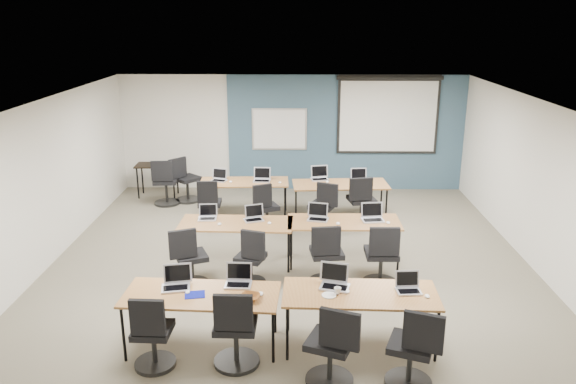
{
  "coord_description": "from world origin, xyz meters",
  "views": [
    {
      "loc": [
        0.1,
        -8.45,
        3.97
      ],
      "look_at": [
        -0.04,
        0.4,
        1.19
      ],
      "focal_mm": 35.0,
      "sensor_mm": 36.0,
      "label": 1
    }
  ],
  "objects_px": {
    "task_chair_3": "(413,355)",
    "spare_chair_b": "(165,186)",
    "task_chair_11": "(361,205)",
    "training_table_mid_left": "(236,225)",
    "laptop_5": "(254,216)",
    "laptop_6": "(318,215)",
    "laptop_7": "(372,216)",
    "laptop_0": "(177,282)",
    "training_table_back_right": "(340,186)",
    "task_chair_4": "(190,262)",
    "laptop_9": "(262,178)",
    "laptop_11": "(359,178)",
    "task_chair_5": "(251,262)",
    "utility_table": "(157,168)",
    "whiteboard": "(279,129)",
    "task_chair_1": "(235,334)",
    "task_chair_9": "(266,211)",
    "projector_screen": "(388,111)",
    "laptop_8": "(219,178)",
    "task_chair_2": "(332,352)",
    "task_chair_7": "(382,261)",
    "training_table_mid_right": "(344,224)",
    "laptop_1": "(238,279)",
    "training_table_back_left": "(244,184)",
    "training_table_front_left": "(201,297)",
    "task_chair_8": "(210,207)",
    "laptop_2": "(335,281)",
    "laptop_4": "(208,215)",
    "task_chair_6": "(326,260)",
    "laptop_3": "(408,286)",
    "laptop_10": "(320,176)",
    "training_table_front_right": "(360,296)",
    "spare_chair_a": "(185,183)",
    "task_chair_0": "(152,338)"
  },
  "relations": [
    {
      "from": "task_chair_3",
      "to": "spare_chair_b",
      "type": "bearing_deg",
      "value": 143.87
    },
    {
      "from": "task_chair_3",
      "to": "task_chair_11",
      "type": "bearing_deg",
      "value": 110.75
    },
    {
      "from": "training_table_mid_left",
      "to": "laptop_5",
      "type": "distance_m",
      "value": 0.34
    },
    {
      "from": "laptop_6",
      "to": "laptop_7",
      "type": "distance_m",
      "value": 0.91
    },
    {
      "from": "laptop_0",
      "to": "training_table_back_right",
      "type": "bearing_deg",
      "value": 51.04
    },
    {
      "from": "training_table_mid_left",
      "to": "task_chair_4",
      "type": "height_order",
      "value": "task_chair_4"
    },
    {
      "from": "task_chair_4",
      "to": "task_chair_11",
      "type": "bearing_deg",
      "value": 20.26
    },
    {
      "from": "laptop_9",
      "to": "laptop_11",
      "type": "bearing_deg",
      "value": 4.6
    },
    {
      "from": "task_chair_5",
      "to": "utility_table",
      "type": "distance_m",
      "value": 5.12
    },
    {
      "from": "task_chair_4",
      "to": "task_chair_5",
      "type": "relative_size",
      "value": 1.04
    },
    {
      "from": "whiteboard",
      "to": "task_chair_1",
      "type": "xyz_separation_m",
      "value": [
        -0.3,
        -7.15,
        -1.02
      ]
    },
    {
      "from": "task_chair_1",
      "to": "task_chair_9",
      "type": "bearing_deg",
      "value": 89.64
    },
    {
      "from": "projector_screen",
      "to": "laptop_8",
      "type": "bearing_deg",
      "value": -154.25
    },
    {
      "from": "laptop_0",
      "to": "task_chair_2",
      "type": "relative_size",
      "value": 0.34
    },
    {
      "from": "task_chair_7",
      "to": "laptop_9",
      "type": "distance_m",
      "value": 3.84
    },
    {
      "from": "training_table_mid_right",
      "to": "task_chair_3",
      "type": "height_order",
      "value": "task_chair_3"
    },
    {
      "from": "laptop_1",
      "to": "training_table_back_left",
      "type": "bearing_deg",
      "value": 96.43
    },
    {
      "from": "training_table_front_left",
      "to": "task_chair_8",
      "type": "xyz_separation_m",
      "value": [
        -0.54,
        4.2,
        -0.29
      ]
    },
    {
      "from": "laptop_2",
      "to": "laptop_4",
      "type": "height_order",
      "value": "laptop_2"
    },
    {
      "from": "training_table_back_left",
      "to": "task_chair_6",
      "type": "xyz_separation_m",
      "value": [
        1.53,
        -3.16,
        -0.26
      ]
    },
    {
      "from": "laptop_2",
      "to": "laptop_9",
      "type": "bearing_deg",
      "value": 118.57
    },
    {
      "from": "training_table_mid_left",
      "to": "laptop_1",
      "type": "xyz_separation_m",
      "value": [
        0.26,
        -2.2,
        0.11
      ]
    },
    {
      "from": "projector_screen",
      "to": "laptop_3",
      "type": "xyz_separation_m",
      "value": [
        -0.71,
        -6.58,
        -1.1
      ]
    },
    {
      "from": "task_chair_3",
      "to": "laptop_10",
      "type": "xyz_separation_m",
      "value": [
        -0.81,
        5.86,
        0.38
      ]
    },
    {
      "from": "task_chair_6",
      "to": "training_table_back_right",
      "type": "bearing_deg",
      "value": 74.8
    },
    {
      "from": "utility_table",
      "to": "task_chair_11",
      "type": "bearing_deg",
      "value": -24.07
    },
    {
      "from": "training_table_mid_right",
      "to": "task_chair_7",
      "type": "distance_m",
      "value": 1.05
    },
    {
      "from": "task_chair_1",
      "to": "laptop_9",
      "type": "distance_m",
      "value": 5.36
    },
    {
      "from": "task_chair_3",
      "to": "laptop_5",
      "type": "relative_size",
      "value": 3.24
    },
    {
      "from": "training_table_mid_right",
      "to": "laptop_8",
      "type": "height_order",
      "value": "laptop_8"
    },
    {
      "from": "laptop_2",
      "to": "task_chair_9",
      "type": "bearing_deg",
      "value": 120.04
    },
    {
      "from": "training_table_front_right",
      "to": "laptop_9",
      "type": "distance_m",
      "value": 5.1
    },
    {
      "from": "laptop_8",
      "to": "task_chair_8",
      "type": "relative_size",
      "value": 0.32
    },
    {
      "from": "laptop_7",
      "to": "laptop_4",
      "type": "bearing_deg",
      "value": 173.12
    },
    {
      "from": "task_chair_5",
      "to": "task_chair_2",
      "type": "bearing_deg",
      "value": -47.62
    },
    {
      "from": "training_table_front_right",
      "to": "spare_chair_b",
      "type": "height_order",
      "value": "spare_chair_b"
    },
    {
      "from": "laptop_7",
      "to": "utility_table",
      "type": "relative_size",
      "value": 0.39
    },
    {
      "from": "task_chair_7",
      "to": "spare_chair_a",
      "type": "bearing_deg",
      "value": 132.47
    },
    {
      "from": "training_table_front_left",
      "to": "task_chair_7",
      "type": "height_order",
      "value": "task_chair_7"
    },
    {
      "from": "task_chair_7",
      "to": "task_chair_9",
      "type": "relative_size",
      "value": 1.08
    },
    {
      "from": "task_chair_2",
      "to": "spare_chair_b",
      "type": "bearing_deg",
      "value": 138.66
    },
    {
      "from": "task_chair_8",
      "to": "task_chair_6",
      "type": "bearing_deg",
      "value": -51.03
    },
    {
      "from": "training_table_mid_left",
      "to": "laptop_7",
      "type": "bearing_deg",
      "value": 6.26
    },
    {
      "from": "laptop_10",
      "to": "task_chair_5",
      "type": "bearing_deg",
      "value": -120.73
    },
    {
      "from": "laptop_6",
      "to": "task_chair_9",
      "type": "distance_m",
      "value": 1.73
    },
    {
      "from": "training_table_mid_right",
      "to": "laptop_6",
      "type": "xyz_separation_m",
      "value": [
        -0.43,
        0.1,
        0.11
      ]
    },
    {
      "from": "spare_chair_b",
      "to": "training_table_front_right",
      "type": "bearing_deg",
      "value": -59.87
    },
    {
      "from": "task_chair_0",
      "to": "task_chair_11",
      "type": "xyz_separation_m",
      "value": [
        2.93,
        4.74,
        0.03
      ]
    },
    {
      "from": "training_table_back_right",
      "to": "task_chair_7",
      "type": "relative_size",
      "value": 1.86
    },
    {
      "from": "laptop_6",
      "to": "utility_table",
      "type": "distance_m",
      "value": 4.96
    }
  ]
}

